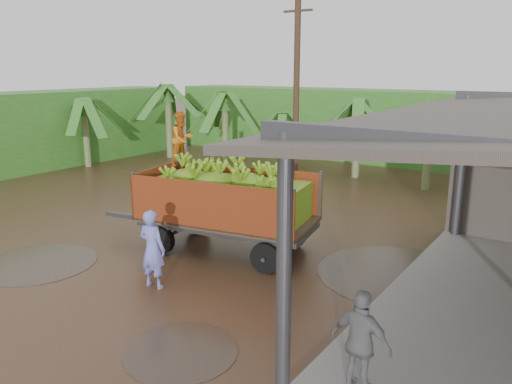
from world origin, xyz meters
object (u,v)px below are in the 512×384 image
banana_trailer (227,201)px  man_grey (361,343)px  utility_pole (296,95)px  man_blue (152,249)px

banana_trailer → man_grey: size_ratio=3.88×
banana_trailer → utility_pole: 7.69m
man_blue → man_grey: 5.31m
banana_trailer → man_blue: (0.06, -2.72, -0.47)m
banana_trailer → man_blue: 2.76m
banana_trailer → man_blue: size_ratio=3.59×
banana_trailer → man_grey: (5.29, -3.61, -0.54)m
banana_trailer → utility_pole: bearing=95.6°
man_grey → utility_pole: size_ratio=0.22×
banana_trailer → utility_pole: (-2.04, 7.03, 2.35)m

